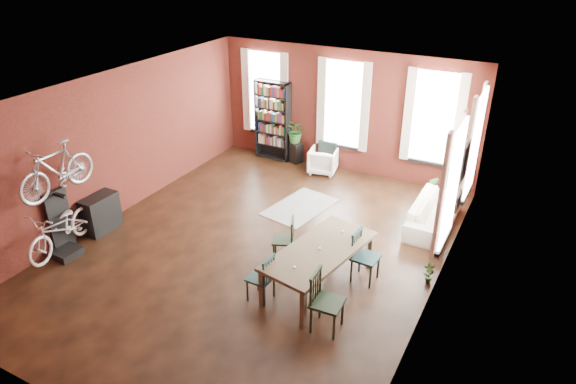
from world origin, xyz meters
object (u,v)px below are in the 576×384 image
Objects in this scene: bookshelf at (273,120)px; dining_chair_d at (366,257)px; white_armchair at (323,160)px; plant_stand at (296,153)px; bicycle_floor at (56,209)px; dining_chair_c at (327,303)px; console_table at (101,213)px; dining_chair_a at (260,277)px; cream_sofa at (435,209)px; dining_chair_b at (283,240)px; bike_trainer at (66,252)px; dining_table at (319,268)px.

dining_chair_d is at bearing -44.67° from bookshelf.
plant_stand is at bearing -27.08° from white_armchair.
bicycle_floor is (-5.51, -1.99, 0.53)m from dining_chair_d.
bookshelf is at bearing 33.28° from dining_chair_c.
bicycle_floor is at bearing -100.85° from bookshelf.
bookshelf is 6.37m from bicycle_floor.
dining_chair_d is 5.67m from console_table.
dining_chair_a is 4.21m from console_table.
dining_chair_a is 4.42m from cream_sofa.
bicycle_floor reaches higher than dining_chair_b.
cream_sofa is 4.25× the size of bike_trainer.
dining_chair_b is at bearing 26.29° from bike_trainer.
bookshelf is at bearing 48.63° from dining_chair_d.
dining_table is 5.05m from bike_trainer.
bicycle_floor is (-5.43, -0.47, 0.50)m from dining_chair_c.
dining_chair_d reaches higher than bike_trainer.
dining_table is at bearing 6.33° from bicycle_floor.
dining_chair_c is 5.47m from bicycle_floor.
dining_chair_b is 4.31m from bike_trainer.
plant_stand is 0.32× the size of bicycle_floor.
cream_sofa is at bearing 154.64° from dining_chair_a.
dining_table is 1.09× the size of cream_sofa.
dining_chair_a is 1.28m from dining_chair_b.
white_armchair reaches higher than bike_trainer.
dining_chair_d is at bearing -49.90° from plant_stand.
cream_sofa is (0.64, 2.56, -0.09)m from dining_chair_d.
dining_chair_b reaches higher than plant_stand.
dining_chair_c is at bearing 170.04° from cream_sofa.
cream_sofa is 4.56m from plant_stand.
cream_sofa reaches higher than bike_trainer.
cream_sofa is 2.60× the size of console_table.
bookshelf reaches higher than bike_trainer.
white_armchair is at bearing 59.15° from console_table.
bike_trainer is (-5.49, -2.01, -0.42)m from dining_chair_d.
white_armchair is at bearing -15.92° from plant_stand.
bookshelf is at bearing 79.39° from bike_trainer.
console_table is (-1.28, -5.20, -0.70)m from bookshelf.
plant_stand is at bearing 68.93° from console_table.
dining_chair_b is 0.90× the size of dining_chair_d.
cream_sofa is (4.95, -1.70, -0.69)m from bookshelf.
dining_table is at bearing 132.80° from dining_chair_d.
dining_table is 1.29× the size of bicycle_floor.
white_armchair is at bearing 54.23° from bicycle_floor.
dining_chair_a is at bearing -5.76° from console_table.
cream_sofa is (2.27, 2.67, -0.04)m from dining_chair_b.
dining_chair_c is 0.47× the size of bookshelf.
dining_chair_c is 0.50× the size of cream_sofa.
dining_chair_d reaches higher than cream_sofa.
dining_table is 5.09m from bicycle_floor.
white_armchair is 0.35× the size of cream_sofa.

